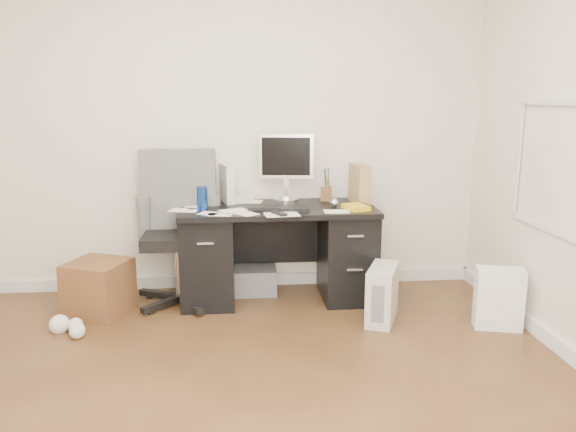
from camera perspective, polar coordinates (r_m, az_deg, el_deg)
name	(u,v)px	position (r m, az deg, el deg)	size (l,w,h in m)	color
ground	(244,413)	(3.06, -4.50, -19.29)	(4.00, 4.00, 0.00)	#442816
room_shell	(245,81)	(2.64, -4.40, 13.52)	(4.02, 4.02, 2.71)	beige
desk	(278,250)	(4.44, -1.00, -3.48)	(1.50, 0.70, 0.75)	black
loose_papers	(252,208)	(4.30, -3.63, 0.79)	(1.10, 0.60, 0.00)	silver
lcd_monitor	(286,167)	(4.55, -0.20, 4.98)	(0.44, 0.25, 0.56)	silver
keyboard	(279,208)	(4.23, -0.92, 0.81)	(0.45, 0.15, 0.03)	black
computer_mouse	(334,203)	(4.35, 4.73, 1.36)	(0.07, 0.07, 0.07)	silver
travel_mug	(202,199)	(4.23, -8.70, 1.74)	(0.08, 0.08, 0.18)	navy
white_binder	(227,184)	(4.54, -6.24, 3.30)	(0.12, 0.26, 0.31)	silver
magazine_file	(360,184)	(4.52, 7.30, 3.25)	(0.13, 0.26, 0.31)	#9B7D4B
pen_cup	(326,185)	(4.60, 3.92, 3.20)	(0.11, 0.11, 0.27)	brown
yellow_book	(357,207)	(4.27, 6.98, 0.90)	(0.16, 0.20, 0.04)	gold
paper_remote	(282,213)	(4.06, -0.65, 0.28)	(0.25, 0.20, 0.02)	silver
office_chair	(178,230)	(4.37, -11.12, -1.36)	(0.67, 0.67, 1.18)	#515451
pc_tower	(382,294)	(4.12, 9.55, -7.81)	(0.18, 0.40, 0.40)	#B0AA9E
shopping_bag	(499,298)	(4.20, 20.63, -7.85)	(0.32, 0.23, 0.43)	white
wicker_basket	(99,288)	(4.42, -18.67, -6.91)	(0.40, 0.40, 0.40)	#4F2D17
desk_printer	(255,280)	(4.66, -3.41, -6.53)	(0.35, 0.29, 0.21)	#5F5E63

